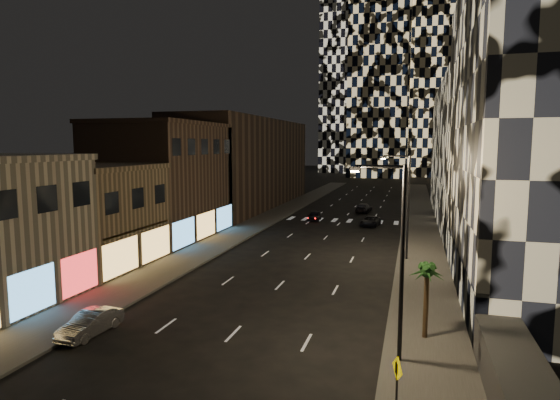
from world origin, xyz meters
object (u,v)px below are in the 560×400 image
Objects in this scene: palm_tree at (427,276)px; streetlight_near at (397,249)px; car_dark_oncoming at (364,208)px; car_dark_midlane at (315,216)px; ped_sign at (397,380)px; car_silver_parked at (90,323)px; car_dark_rightlane at (370,221)px; streetlight_far at (405,199)px.

streetlight_near is at bearing -115.55° from palm_tree.
palm_tree is (7.78, -45.45, 2.71)m from car_dark_oncoming.
car_dark_midlane is 0.98× the size of palm_tree.
car_dark_oncoming is at bearing 56.12° from car_dark_midlane.
car_dark_oncoming is 1.77× the size of ped_sign.
car_dark_oncoming is (9.20, 49.66, 0.04)m from car_silver_parked.
car_silver_parked is 1.47× the size of ped_sign.
ped_sign reaches higher than car_dark_oncoming.
car_silver_parked is 39.52m from car_dark_rightlane.
streetlight_far is 2.35× the size of car_silver_parked.
palm_tree is at bearing -73.89° from car_dark_rightlane.
car_silver_parked is 0.98× the size of palm_tree.
car_dark_oncoming is 1.06× the size of car_dark_rightlane.
car_silver_parked is at bearing 85.92° from car_dark_oncoming.
car_dark_midlane is 0.83× the size of car_dark_oncoming.
ped_sign is (6.64, -53.84, 1.25)m from car_dark_oncoming.
streetlight_near is at bearing -76.87° from car_dark_rightlane.
car_dark_oncoming is at bearing 97.47° from streetlight_near.
streetlight_far is at bearing 94.82° from palm_tree.
streetlight_far is at bearing 57.96° from car_silver_parked.
car_silver_parked is at bearing -99.17° from car_dark_midlane.
streetlight_near reaches higher than car_dark_rightlane.
car_dark_oncoming is 1.18× the size of palm_tree.
palm_tree is (1.43, -17.00, -1.97)m from streetlight_far.
car_silver_parked is (-15.55, -21.21, -4.72)m from streetlight_far.
streetlight_near is 2.35× the size of car_silver_parked.
car_dark_midlane is (-11.85, 18.90, -4.70)m from streetlight_far.
car_silver_parked is at bearing 143.69° from ped_sign.
car_dark_midlane reaches higher than car_dark_rightlane.
streetlight_far is 17.88m from car_dark_rightlane.
car_silver_parked reaches higher than car_dark_rightlane.
car_dark_midlane is at bearing 83.83° from ped_sign.
streetlight_near is 2.36× the size of car_dark_midlane.
car_dark_midlane is 0.88× the size of car_dark_rightlane.
car_dark_oncoming reaches higher than car_dark_midlane.
car_silver_parked is at bearing -126.25° from streetlight_far.
streetlight_far reaches higher than car_dark_oncoming.
palm_tree reaches higher than car_dark_rightlane.
streetlight_near is 20.00m from streetlight_far.
car_silver_parked is (-15.55, -1.21, -4.72)m from streetlight_near.
streetlight_near is at bearing 8.67° from car_silver_parked.
palm_tree reaches higher than car_dark_oncoming.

